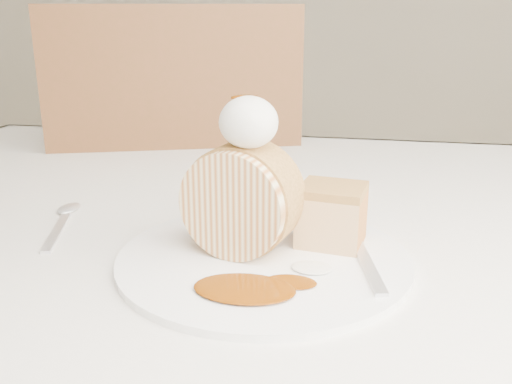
# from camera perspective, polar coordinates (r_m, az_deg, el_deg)

# --- Properties ---
(table) EXTENTS (1.40, 0.90, 0.75)m
(table) POSITION_cam_1_polar(r_m,az_deg,el_deg) (0.80, 2.68, -7.70)
(table) COLOR silver
(table) RESTS_ON ground
(chair_far) EXTENTS (0.60, 0.60, 1.01)m
(chair_far) POSITION_cam_1_polar(r_m,az_deg,el_deg) (1.27, -7.60, -1.85)
(chair_far) COLOR brown
(chair_far) RESTS_ON ground
(plate) EXTENTS (0.35, 0.35, 0.01)m
(plate) POSITION_cam_1_polar(r_m,az_deg,el_deg) (0.60, 0.76, -6.68)
(plate) COLOR white
(plate) RESTS_ON table
(roulade_slice) EXTENTS (0.13, 0.09, 0.11)m
(roulade_slice) POSITION_cam_1_polar(r_m,az_deg,el_deg) (0.59, -1.47, -0.80)
(roulade_slice) COLOR beige
(roulade_slice) RESTS_ON plate
(cake_chunk) EXTENTS (0.08, 0.07, 0.06)m
(cake_chunk) POSITION_cam_1_polar(r_m,az_deg,el_deg) (0.63, 7.56, -2.64)
(cake_chunk) COLOR #B98146
(cake_chunk) RESTS_ON plate
(whipped_cream) EXTENTS (0.06, 0.06, 0.05)m
(whipped_cream) POSITION_cam_1_polar(r_m,az_deg,el_deg) (0.57, -0.74, 6.99)
(whipped_cream) COLOR white
(whipped_cream) RESTS_ON roulade_slice
(caramel_drizzle) EXTENTS (0.03, 0.02, 0.01)m
(caramel_drizzle) POSITION_cam_1_polar(r_m,az_deg,el_deg) (0.57, -1.07, 10.05)
(caramel_drizzle) COLOR #672D04
(caramel_drizzle) RESTS_ON whipped_cream
(caramel_pool) EXTENTS (0.10, 0.08, 0.00)m
(caramel_pool) POSITION_cam_1_polar(r_m,az_deg,el_deg) (0.53, -1.17, -9.62)
(caramel_pool) COLOR #672D04
(caramel_pool) RESTS_ON plate
(fork) EXTENTS (0.06, 0.18, 0.00)m
(fork) POSITION_cam_1_polar(r_m,az_deg,el_deg) (0.59, 11.04, -7.10)
(fork) COLOR silver
(fork) RESTS_ON plate
(spoon) EXTENTS (0.07, 0.15, 0.00)m
(spoon) POSITION_cam_1_polar(r_m,az_deg,el_deg) (0.72, -19.30, -3.79)
(spoon) COLOR silver
(spoon) RESTS_ON table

